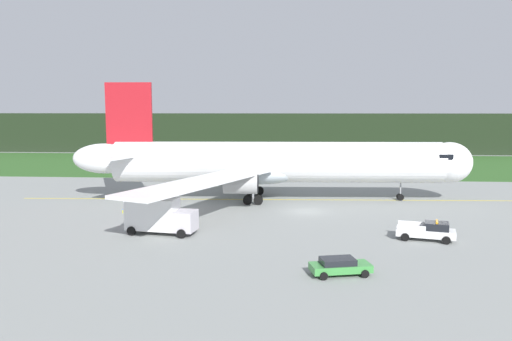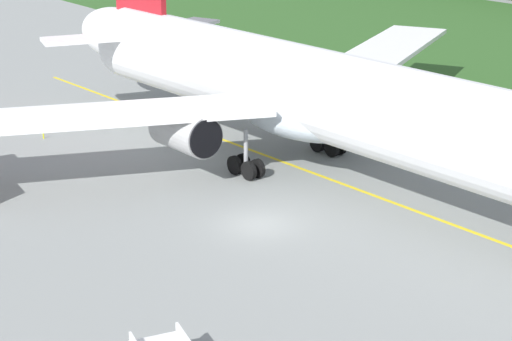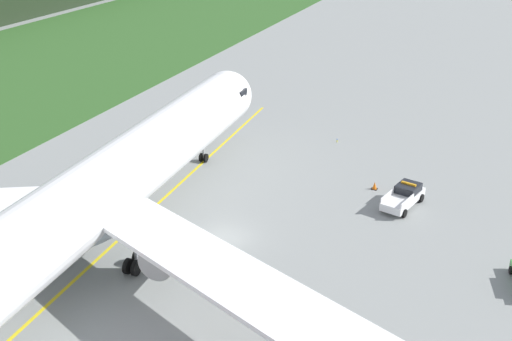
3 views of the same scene
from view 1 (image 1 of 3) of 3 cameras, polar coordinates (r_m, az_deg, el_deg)
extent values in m
plane|color=gray|center=(60.65, 5.68, -4.73)|extent=(320.00, 320.00, 0.00)
cube|color=#2C5622|center=(111.73, 5.14, 0.69)|extent=(320.00, 48.16, 0.04)
cube|color=black|center=(141.64, 5.03, 4.28)|extent=(288.00, 7.38, 11.16)
cube|color=yellow|center=(68.40, 2.45, -3.35)|extent=(70.56, 3.78, 0.01)
cylinder|color=white|center=(67.65, 2.47, 0.98)|extent=(44.36, 7.68, 5.51)
ellipsoid|color=white|center=(71.83, 21.29, 0.86)|extent=(6.32, 5.80, 5.51)
ellipsoid|color=white|center=(71.32, -16.96, 1.33)|extent=(9.00, 4.56, 4.13)
ellipsoid|color=silver|center=(67.83, 0.60, -0.28)|extent=(10.80, 6.29, 3.03)
cube|color=black|center=(71.31, 20.34, 1.64)|extent=(2.06, 5.31, 0.70)
cube|color=white|center=(81.62, -3.43, 1.53)|extent=(16.12, 24.37, 0.35)
cylinder|color=#A6A6A6|center=(75.05, -1.14, 0.11)|extent=(4.27, 2.74, 2.53)
cylinder|color=black|center=(74.98, 0.48, 0.11)|extent=(0.23, 2.33, 2.33)
cube|color=white|center=(54.66, -5.95, -1.23)|extent=(14.09, 25.01, 0.35)
cylinder|color=#A6A6A6|center=(60.91, -1.79, -1.51)|extent=(4.27, 2.74, 2.53)
cylinder|color=black|center=(60.82, 0.21, -1.52)|extent=(0.23, 2.33, 2.33)
cube|color=#A7181F|center=(69.96, -14.36, 5.83)|extent=(6.31, 0.75, 9.64)
cube|color=white|center=(74.13, -13.78, 2.06)|extent=(5.14, 7.92, 0.28)
cube|color=white|center=(66.62, -15.57, 1.47)|extent=(4.52, 7.90, 0.28)
cylinder|color=gray|center=(70.39, 16.25, -1.96)|extent=(0.20, 0.20, 2.45)
cylinder|color=black|center=(70.83, 16.16, -2.90)|extent=(0.91, 0.26, 0.90)
cylinder|color=black|center=(70.33, 16.27, -2.97)|extent=(0.91, 0.26, 0.90)
cylinder|color=gray|center=(71.66, -0.15, -1.39)|extent=(0.28, 0.28, 2.45)
cylinder|color=black|center=(71.48, 0.40, -2.41)|extent=(1.21, 0.36, 1.20)
cylinder|color=black|center=(72.17, 0.41, -2.32)|extent=(1.21, 0.36, 1.20)
cylinder|color=black|center=(71.53, -0.72, -2.40)|extent=(1.21, 0.36, 1.20)
cylinder|color=black|center=(72.22, -0.70, -2.31)|extent=(1.21, 0.36, 1.20)
cylinder|color=gray|center=(64.59, -0.35, -2.33)|extent=(0.28, 0.28, 2.45)
cylinder|color=black|center=(65.12, 0.28, -3.34)|extent=(1.21, 0.36, 1.20)
cylinder|color=black|center=(64.44, 0.26, -3.45)|extent=(1.21, 0.36, 1.20)
cylinder|color=black|center=(65.17, -0.95, -3.34)|extent=(1.21, 0.36, 1.20)
cylinder|color=black|center=(64.48, -0.98, -3.45)|extent=(1.21, 0.36, 1.20)
cube|color=silver|center=(50.07, 18.88, -6.75)|extent=(5.67, 3.22, 0.70)
cube|color=black|center=(49.93, 20.02, -6.01)|extent=(2.52, 2.29, 0.70)
cube|color=silver|center=(50.85, 17.45, -5.82)|extent=(2.51, 0.72, 0.45)
cube|color=silver|center=(49.02, 17.41, -6.29)|extent=(2.51, 0.72, 0.45)
cube|color=orange|center=(49.84, 20.05, -5.53)|extent=(0.53, 1.39, 0.16)
cylinder|color=black|center=(51.19, 20.91, -6.94)|extent=(0.80, 0.42, 0.76)
cylinder|color=black|center=(49.23, 21.00, -7.50)|extent=(0.80, 0.42, 0.76)
cylinder|color=black|center=(51.14, 16.81, -6.79)|extent=(0.80, 0.42, 0.76)
cylinder|color=black|center=(49.18, 16.74, -7.34)|extent=(0.80, 0.42, 0.76)
cube|color=#BFB9C3|center=(49.47, -8.08, -5.74)|extent=(2.22, 2.64, 2.00)
cube|color=silver|center=(50.66, -11.78, -4.87)|extent=(5.31, 3.08, 3.13)
cylinder|color=#99999E|center=(50.62, -10.69, -6.77)|extent=(0.78, 0.21, 1.04)
cylinder|color=#99999E|center=(51.43, -12.76, -6.60)|extent=(0.78, 0.21, 1.04)
cylinder|color=black|center=(50.79, -7.59, -6.56)|extent=(0.93, 0.38, 0.90)
cylinder|color=black|center=(48.61, -8.57, -7.19)|extent=(0.93, 0.38, 0.90)
cylinder|color=black|center=(52.78, -12.94, -6.16)|extent=(0.93, 0.38, 0.90)
cylinder|color=black|center=(50.69, -14.12, -6.74)|extent=(0.93, 0.38, 0.90)
cube|color=#3B8B3E|center=(38.40, 9.67, -10.90)|extent=(4.80, 2.85, 0.55)
cube|color=black|center=(38.18, 9.36, -10.22)|extent=(2.83, 2.17, 0.45)
cylinder|color=black|center=(39.83, 11.40, -10.69)|extent=(0.63, 0.32, 0.60)
cylinder|color=black|center=(38.17, 12.41, -11.52)|extent=(0.63, 0.32, 0.60)
cylinder|color=black|center=(38.88, 6.97, -11.05)|extent=(0.63, 0.32, 0.60)
cylinder|color=black|center=(37.17, 7.79, -11.93)|extent=(0.63, 0.32, 0.60)
cube|color=black|center=(53.77, 20.59, -6.67)|extent=(0.57, 0.57, 0.03)
cone|color=orange|center=(53.69, 20.61, -6.29)|extent=(0.44, 0.44, 0.69)
cylinder|color=yellow|center=(61.49, -15.04, -4.59)|extent=(0.10, 0.10, 0.40)
sphere|color=blue|center=(61.44, -15.05, -4.36)|extent=(0.12, 0.12, 0.12)
camera|label=2|loc=(49.34, 53.64, 11.42)|focal=61.99mm
camera|label=3|loc=(57.00, -40.39, 19.37)|focal=43.54mm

